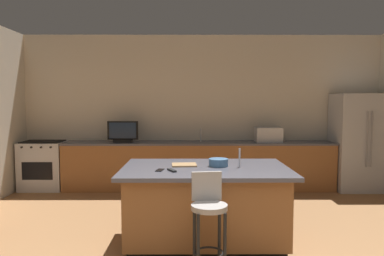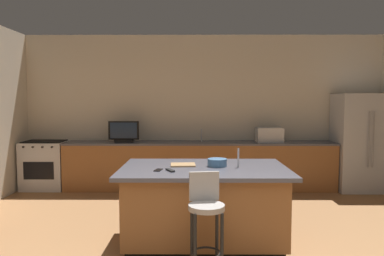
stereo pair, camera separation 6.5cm
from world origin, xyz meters
The scene contains 14 objects.
wall_back centered at (0.00, 4.91, 1.47)m, with size 7.41×0.12×2.93m, color beige.
counter_back centered at (-0.08, 4.53, 0.45)m, with size 5.04×0.62×0.89m.
kitchen_island centered at (-0.06, 1.87, 0.46)m, with size 1.92×1.24×0.90m.
refrigerator centered at (2.92, 4.47, 0.90)m, with size 0.94×0.76×1.80m.
range_oven centered at (-3.00, 4.52, 0.45)m, with size 0.79×0.63×0.91m.
microwave centered at (1.23, 4.53, 1.03)m, with size 0.48×0.36×0.27m, color #B7BABF.
tv_monitor centered at (-1.49, 4.47, 1.08)m, with size 0.57×0.16×0.39m.
sink_faucet_back centered at (-0.04, 4.63, 1.01)m, with size 0.02×0.02×0.24m, color #B2B2B7.
sink_faucet_island centered at (0.33, 1.87, 1.01)m, with size 0.02×0.02×0.22m, color #B2B2B7.
bar_stool_center centered at (-0.07, 1.03, 0.59)m, with size 0.34×0.35×0.99m.
fruit_bowl centered at (0.09, 1.92, 0.94)m, with size 0.23×0.23×0.09m, color #3F668C.
cell_phone centered at (-0.58, 1.66, 0.90)m, with size 0.07×0.15×0.01m, color black.
tv_remote centered at (-0.44, 1.62, 0.91)m, with size 0.04×0.17×0.02m, color black.
cutting_board centered at (-0.31, 1.97, 0.91)m, with size 0.29×0.23×0.02m, color #A87F51.
Camera 1 is at (-0.24, -2.36, 1.67)m, focal length 34.53 mm.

